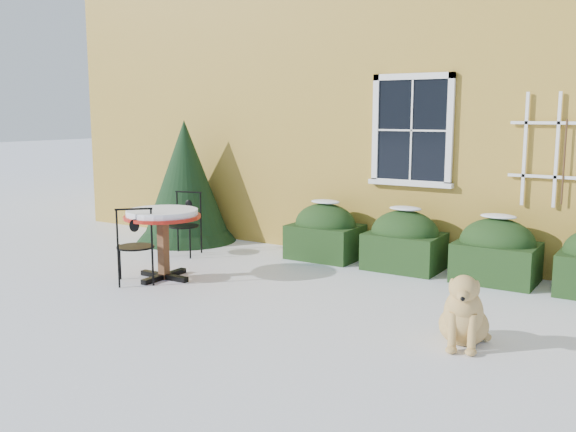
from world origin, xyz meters
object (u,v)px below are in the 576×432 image
Objects in this scene: evergreen_shrub at (186,193)px; bistro_table at (162,221)px; patio_chair_near at (135,245)px; dog at (464,316)px; patio_chair_far at (185,224)px.

bistro_table is (1.49, -2.17, -0.06)m from evergreen_shrub.
bistro_table is 0.99× the size of patio_chair_near.
dog is at bearing -23.90° from evergreen_shrub.
patio_chair_far is at bearing 120.45° from bistro_table.
patio_chair_far is at bearing 147.44° from dog.
dog is at bearing 135.25° from patio_chair_near.
dog is at bearing -4.88° from bistro_table.
patio_chair_near is at bearing -110.88° from bistro_table.
bistro_table reaches higher than dog.
evergreen_shrub is 1.17m from patio_chair_far.
bistro_table is 4.26m from dog.
patio_chair_far is at bearing -114.47° from patio_chair_near.
evergreen_shrub is at bearing 124.45° from bistro_table.
bistro_table is at bearing -74.84° from patio_chair_far.
bistro_table is 1.55m from patio_chair_far.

